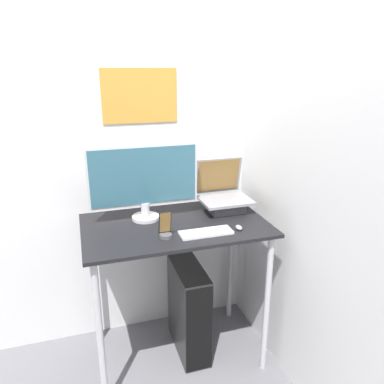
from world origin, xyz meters
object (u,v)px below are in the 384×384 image
at_px(keyboard, 206,232).
at_px(computer_tower, 189,309).
at_px(monitor, 144,181).
at_px(laptop, 224,198).
at_px(mouse, 239,228).
at_px(cell_phone, 165,229).

height_order(keyboard, computer_tower, keyboard).
height_order(monitor, keyboard, monitor).
xyz_separation_m(laptop, keyboard, (-0.23, -0.31, -0.07)).
distance_m(monitor, computer_tower, 0.88).
height_order(monitor, mouse, monitor).
bearing_deg(monitor, mouse, -33.47).
bearing_deg(computer_tower, laptop, 20.35).
distance_m(laptop, cell_phone, 0.53).
xyz_separation_m(monitor, cell_phone, (0.05, -0.28, -0.19)).
bearing_deg(monitor, laptop, 0.62).
bearing_deg(computer_tower, cell_phone, -134.34).
height_order(laptop, keyboard, laptop).
height_order(laptop, monitor, monitor).
bearing_deg(laptop, cell_phone, -147.40).
xyz_separation_m(keyboard, mouse, (0.19, -0.00, 0.00)).
relative_size(cell_phone, computer_tower, 0.24).
xyz_separation_m(monitor, mouse, (0.46, -0.30, -0.22)).
bearing_deg(laptop, mouse, -96.71).
bearing_deg(cell_phone, mouse, -3.69).
bearing_deg(laptop, computer_tower, -159.65).
bearing_deg(mouse, cell_phone, 176.31).
relative_size(keyboard, mouse, 5.28).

